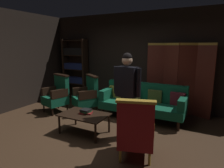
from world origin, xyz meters
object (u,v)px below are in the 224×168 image
velvet_couch (143,100)px  armchair_wing_left (57,94)px  book_red_leather (86,113)px  book_black_cloth (86,110)px  folding_screen (178,78)px  standing_figure (127,88)px  coffee_table (84,116)px  armchair_gilt_accent (136,130)px  bookshelf (76,68)px  book_green_cloth (86,111)px  armchair_wing_right (87,95)px

velvet_couch → armchair_wing_left: 2.38m
armchair_wing_left → book_red_leather: (1.50, -0.73, -0.06)m
armchair_wing_left → book_black_cloth: 1.67m
book_red_leather → folding_screen: bearing=54.4°
folding_screen → standing_figure: (-0.64, -1.95, 0.04)m
coffee_table → standing_figure: size_ratio=0.59×
armchair_gilt_accent → coffee_table: bearing=163.5°
coffee_table → book_red_leather: bearing=81.2°
velvet_couch → standing_figure: standing_figure is taller
folding_screen → book_red_leather: 2.65m
folding_screen → standing_figure: 2.05m
armchair_gilt_accent → standing_figure: size_ratio=0.61×
book_black_cloth → armchair_gilt_accent: bearing=-18.6°
armchair_gilt_accent → standing_figure: bearing=125.6°
bookshelf → book_black_cloth: bookshelf is taller
armchair_gilt_accent → book_green_cloth: armchair_gilt_accent is taller
armchair_wing_right → armchair_wing_left: bearing=-159.2°
bookshelf → armchair_wing_right: size_ratio=1.97×
book_green_cloth → armchair_wing_left: bearing=153.9°
velvet_couch → coffee_table: velvet_couch is taller
bookshelf → book_green_cloth: bookshelf is taller
bookshelf → velvet_couch: (2.70, -0.74, -0.63)m
book_black_cloth → book_red_leather: bearing=0.0°
armchair_wing_left → book_black_cloth: bearing=-26.1°
armchair_gilt_accent → book_green_cloth: size_ratio=5.65×
coffee_table → armchair_wing_left: size_ratio=0.96×
velvet_couch → standing_figure: size_ratio=1.25×
armchair_wing_right → book_red_leather: size_ratio=4.03×
armchair_gilt_accent → velvet_couch: bearing=105.3°
velvet_couch → book_red_leather: velvet_couch is taller
armchair_gilt_accent → book_red_leather: 1.36m
armchair_wing_right → book_green_cloth: 1.25m
armchair_gilt_accent → book_black_cloth: size_ratio=5.27×
folding_screen → coffee_table: folding_screen is taller
coffee_table → standing_figure: bearing=13.5°
velvet_couch → book_green_cloth: velvet_couch is taller
coffee_table → book_green_cloth: size_ratio=5.43×
folding_screen → armchair_wing_left: (-3.01, -1.37, -0.50)m
armchair_gilt_accent → book_black_cloth: (-1.29, 0.44, 0.01)m
bookshelf → folding_screen: bearing=-0.3°
armchair_wing_left → velvet_couch: bearing=15.9°
folding_screen → book_black_cloth: 2.64m
folding_screen → book_black_cloth: folding_screen is taller
bookshelf → coffee_table: 2.97m
coffee_table → armchair_wing_right: bearing=122.5°
coffee_table → armchair_wing_left: (-1.49, 0.79, 0.12)m
armchair_gilt_accent → book_red_leather: bearing=161.4°
armchair_wing_right → book_red_leather: (0.70, -1.04, -0.06)m
velvet_couch → standing_figure: (0.07, -1.23, 0.57)m
armchair_wing_left → folding_screen: bearing=24.5°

